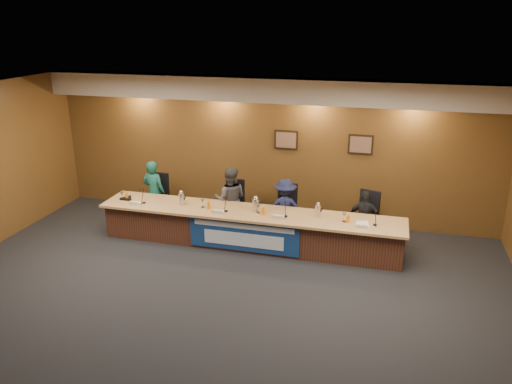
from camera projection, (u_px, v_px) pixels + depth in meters
floor at (209, 307)px, 7.98m from camera, size 10.00×10.00×0.00m
ceiling at (202, 108)px, 6.91m from camera, size 10.00×8.00×0.04m
wall_back at (269, 149)px, 11.09m from camera, size 10.00×0.04×3.20m
soffit at (266, 90)px, 10.41m from camera, size 10.00×0.50×0.50m
dais_body at (249, 229)px, 10.04m from camera, size 6.00×0.80×0.70m
dais_top at (249, 213)px, 9.87m from camera, size 6.10×0.95×0.05m
banner at (244, 236)px, 9.66m from camera, size 2.20×0.02×0.65m
banner_text_upper at (243, 227)px, 9.58m from camera, size 2.00×0.01×0.10m
banner_text_lower at (243, 240)px, 9.67m from camera, size 1.60×0.01×0.28m
wall_photo_left at (286, 140)px, 10.88m from camera, size 0.52×0.04×0.42m
wall_photo_right at (361, 144)px, 10.49m from camera, size 0.52×0.04×0.42m
panelist_a at (154, 192)px, 11.05m from camera, size 0.56×0.39×1.44m
panelist_b at (230, 199)px, 10.62m from camera, size 0.79×0.67×1.43m
panelist_c at (285, 208)px, 10.35m from camera, size 0.88×0.59×1.26m
panelist_d at (365, 218)px, 9.97m from camera, size 0.70×0.32×1.16m
office_chair_a at (157, 201)px, 11.22m from camera, size 0.49×0.49×0.08m
office_chair_b at (232, 208)px, 10.78m from camera, size 0.52×0.52×0.08m
office_chair_c at (286, 213)px, 10.49m from camera, size 0.51×0.51×0.08m
office_chair_d at (365, 221)px, 10.09m from camera, size 0.60×0.60×0.08m
nameplate_a at (134, 203)px, 10.19m from camera, size 0.24×0.08×0.10m
microphone_a at (144, 203)px, 10.29m from camera, size 0.07×0.07×0.02m
juice_glass_a at (127, 197)px, 10.46m from camera, size 0.06×0.06×0.15m
water_glass_a at (122, 196)px, 10.45m from camera, size 0.08×0.08×0.18m
nameplate_b at (218, 211)px, 9.74m from camera, size 0.24×0.08×0.10m
microphone_b at (226, 211)px, 9.86m from camera, size 0.07×0.07×0.02m
juice_glass_b at (209, 205)px, 9.97m from camera, size 0.06×0.06×0.15m
water_glass_b at (203, 203)px, 10.05m from camera, size 0.08×0.08×0.18m
nameplate_c at (277, 217)px, 9.49m from camera, size 0.24×0.08×0.10m
microphone_c at (286, 216)px, 9.60m from camera, size 0.07×0.07×0.02m
juice_glass_c at (264, 211)px, 9.68m from camera, size 0.06×0.06×0.15m
water_glass_c at (258, 209)px, 9.76m from camera, size 0.08×0.08×0.18m
nameplate_d at (361, 226)px, 9.07m from camera, size 0.24×0.08×0.10m
microphone_d at (375, 225)px, 9.20m from camera, size 0.07×0.07×0.02m
juice_glass_d at (348, 219)px, 9.30m from camera, size 0.06×0.06×0.15m
water_glass_d at (344, 217)px, 9.34m from camera, size 0.08×0.08×0.18m
carafe_left at (182, 199)px, 10.17m from camera, size 0.11×0.11×0.25m
carafe_mid at (256, 205)px, 9.83m from camera, size 0.13×0.13×0.26m
carafe_right at (318, 211)px, 9.56m from camera, size 0.11×0.11×0.24m
speakerphone at (127, 198)px, 10.50m from camera, size 0.32×0.32×0.05m
paper_stack at (363, 224)px, 9.26m from camera, size 0.26×0.33×0.01m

